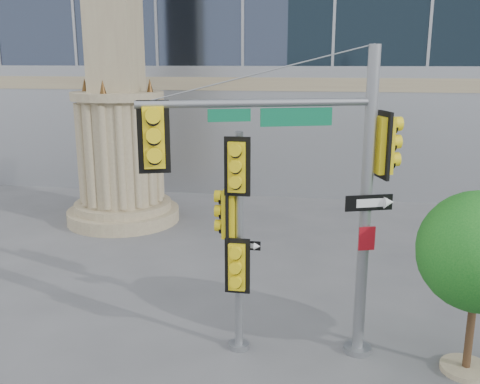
# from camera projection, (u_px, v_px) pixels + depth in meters

# --- Properties ---
(ground) EXTENTS (120.00, 120.00, 0.00)m
(ground) POSITION_uv_depth(u_px,v_px,m) (229.00, 350.00, 11.87)
(ground) COLOR #545456
(ground) RESTS_ON ground
(monument) EXTENTS (4.40, 4.40, 16.60)m
(monument) POSITION_uv_depth(u_px,v_px,m) (117.00, 80.00, 20.12)
(monument) COLOR gray
(monument) RESTS_ON ground
(main_signal_pole) EXTENTS (4.90, 2.10, 6.57)m
(main_signal_pole) POSITION_uv_depth(u_px,v_px,m) (312.00, 173.00, 10.66)
(main_signal_pole) COLOR slate
(main_signal_pole) RESTS_ON ground
(secondary_signal_pole) EXTENTS (0.83, 0.62, 4.86)m
(secondary_signal_pole) POSITION_uv_depth(u_px,v_px,m) (236.00, 228.00, 11.20)
(secondary_signal_pole) COLOR slate
(secondary_signal_pole) RESTS_ON ground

